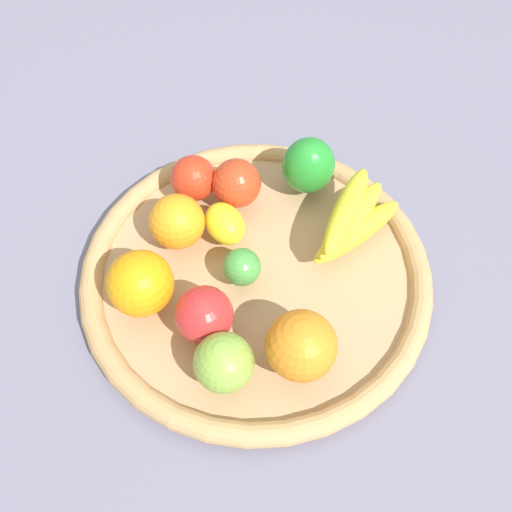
# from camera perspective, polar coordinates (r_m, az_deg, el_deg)

# --- Properties ---
(ground_plane) EXTENTS (2.40, 2.40, 0.00)m
(ground_plane) POSITION_cam_1_polar(r_m,az_deg,el_deg) (0.77, -0.00, -2.46)
(ground_plane) COLOR slate
(ground_plane) RESTS_ON ground
(basket) EXTENTS (0.47, 0.47, 0.04)m
(basket) POSITION_cam_1_polar(r_m,az_deg,el_deg) (0.75, -0.00, -1.72)
(basket) COLOR tan
(basket) RESTS_ON ground_plane
(lemon_0) EXTENTS (0.08, 0.08, 0.05)m
(lemon_0) POSITION_cam_1_polar(r_m,az_deg,el_deg) (0.75, -3.23, 3.35)
(lemon_0) COLOR yellow
(lemon_0) RESTS_ON basket
(lime_0) EXTENTS (0.07, 0.07, 0.05)m
(lime_0) POSITION_cam_1_polar(r_m,az_deg,el_deg) (0.70, -1.47, -1.14)
(lime_0) COLOR #479A43
(lime_0) RESTS_ON basket
(banana_bunch) EXTENTS (0.14, 0.16, 0.06)m
(banana_bunch) POSITION_cam_1_polar(r_m,az_deg,el_deg) (0.75, 9.83, 3.64)
(banana_bunch) COLOR yellow
(banana_bunch) RESTS_ON basket
(apple_2) EXTENTS (0.08, 0.08, 0.07)m
(apple_2) POSITION_cam_1_polar(r_m,az_deg,el_deg) (0.78, -2.01, 7.48)
(apple_2) COLOR red
(apple_2) RESTS_ON basket
(orange_0) EXTENTS (0.12, 0.12, 0.08)m
(orange_0) POSITION_cam_1_polar(r_m,az_deg,el_deg) (0.63, 4.67, -9.17)
(orange_0) COLOR orange
(orange_0) RESTS_ON basket
(orange_2) EXTENTS (0.09, 0.09, 0.07)m
(orange_2) POSITION_cam_1_polar(r_m,az_deg,el_deg) (0.74, -8.13, 3.52)
(orange_2) COLOR orange
(orange_2) RESTS_ON basket
(apple_1) EXTENTS (0.10, 0.10, 0.07)m
(apple_1) POSITION_cam_1_polar(r_m,az_deg,el_deg) (0.63, -3.34, -10.87)
(apple_1) COLOR #86B140
(apple_1) RESTS_ON basket
(orange_1) EXTENTS (0.12, 0.12, 0.08)m
(orange_1) POSITION_cam_1_polar(r_m,az_deg,el_deg) (0.69, -11.82, -2.77)
(orange_1) COLOR orange
(orange_1) RESTS_ON basket
(apple_0) EXTENTS (0.10, 0.10, 0.07)m
(apple_0) POSITION_cam_1_polar(r_m,az_deg,el_deg) (0.66, -5.35, -6.05)
(apple_0) COLOR red
(apple_0) RESTS_ON basket
(bell_pepper) EXTENTS (0.09, 0.08, 0.09)m
(bell_pepper) POSITION_cam_1_polar(r_m,az_deg,el_deg) (0.79, 5.41, 9.25)
(bell_pepper) COLOR green
(bell_pepper) RESTS_ON basket
(apple_3) EXTENTS (0.07, 0.07, 0.07)m
(apple_3) POSITION_cam_1_polar(r_m,az_deg,el_deg) (0.79, -6.45, 7.95)
(apple_3) COLOR red
(apple_3) RESTS_ON basket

